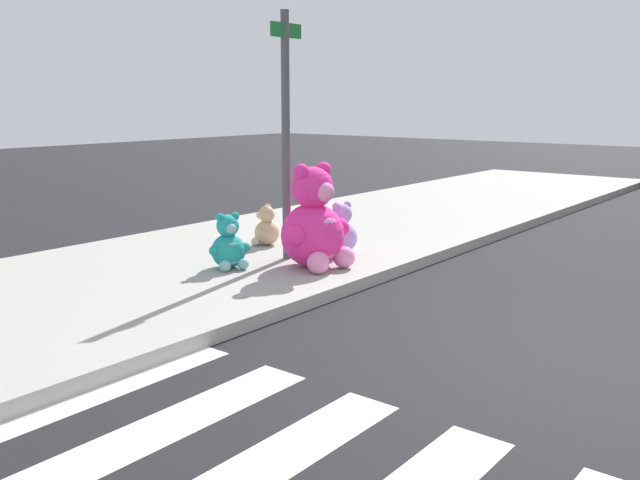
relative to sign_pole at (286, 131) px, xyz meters
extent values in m
plane|color=black|center=(-1.00, -4.40, -1.85)|extent=(60.00, 60.00, 0.00)
cube|color=#9E9B93|center=(-1.00, 0.80, -1.77)|extent=(28.00, 4.40, 0.15)
cube|color=white|center=(-4.31, -2.35, -1.85)|extent=(3.20, 0.45, 0.00)
cube|color=white|center=(-4.31, -1.45, -1.85)|extent=(3.20, 0.45, 0.00)
cylinder|color=#4C4C51|center=(0.00, 0.00, -0.10)|extent=(0.11, 0.11, 3.20)
cube|color=#19722D|center=(0.00, -0.02, 1.25)|extent=(0.56, 0.03, 0.18)
sphere|color=#F22D93|center=(-0.13, -0.55, -1.29)|extent=(0.81, 0.81, 0.81)
ellipsoid|color=pink|center=(-0.17, -0.84, -1.29)|extent=(0.47, 0.24, 0.53)
sphere|color=#F22D93|center=(-0.13, -0.55, -0.69)|extent=(0.53, 0.53, 0.53)
sphere|color=pink|center=(-0.16, -0.77, -0.72)|extent=(0.24, 0.24, 0.24)
sphere|color=#F22D93|center=(0.05, -0.58, -0.47)|extent=(0.20, 0.20, 0.20)
sphere|color=#F22D93|center=(0.24, -0.71, -1.23)|extent=(0.25, 0.25, 0.25)
sphere|color=pink|center=(0.04, -0.92, -1.56)|extent=(0.28, 0.28, 0.28)
sphere|color=#F22D93|center=(-0.31, -0.52, -0.47)|extent=(0.20, 0.20, 0.20)
sphere|color=#F22D93|center=(-0.53, -0.59, -1.23)|extent=(0.25, 0.25, 0.25)
sphere|color=pink|center=(-0.40, -0.86, -1.56)|extent=(0.28, 0.28, 0.28)
sphere|color=#B28CD8|center=(0.73, -0.36, -1.48)|extent=(0.44, 0.44, 0.44)
ellipsoid|color=silver|center=(0.77, -0.21, -1.48)|extent=(0.26, 0.14, 0.29)
sphere|color=#B28CD8|center=(0.73, -0.36, -1.15)|extent=(0.29, 0.29, 0.29)
sphere|color=silver|center=(0.76, -0.24, -1.17)|extent=(0.13, 0.13, 0.13)
sphere|color=#B28CD8|center=(0.64, -0.34, -1.03)|extent=(0.11, 0.11, 0.11)
sphere|color=#B28CD8|center=(0.54, -0.27, -1.44)|extent=(0.14, 0.14, 0.14)
sphere|color=silver|center=(0.65, -0.16, -1.62)|extent=(0.15, 0.15, 0.15)
sphere|color=#B28CD8|center=(0.83, -0.38, -1.03)|extent=(0.11, 0.11, 0.11)
sphere|color=#B28CD8|center=(0.95, -0.35, -1.44)|extent=(0.14, 0.14, 0.14)
sphere|color=silver|center=(0.89, -0.21, -1.62)|extent=(0.15, 0.15, 0.15)
sphere|color=tan|center=(0.48, 0.81, -1.52)|extent=(0.37, 0.37, 0.37)
ellipsoid|color=beige|center=(0.42, 0.93, -1.52)|extent=(0.21, 0.17, 0.24)
sphere|color=tan|center=(0.48, 0.81, -1.24)|extent=(0.24, 0.24, 0.24)
sphere|color=beige|center=(0.43, 0.90, -1.26)|extent=(0.11, 0.11, 0.11)
sphere|color=tan|center=(0.41, 0.77, -1.15)|extent=(0.09, 0.09, 0.09)
sphere|color=tan|center=(0.31, 0.76, -1.49)|extent=(0.11, 0.11, 0.11)
sphere|color=beige|center=(0.32, 0.89, -1.63)|extent=(0.13, 0.13, 0.13)
sphere|color=tan|center=(0.56, 0.86, -1.15)|extent=(0.09, 0.09, 0.09)
sphere|color=tan|center=(0.61, 0.94, -1.49)|extent=(0.11, 0.11, 0.11)
sphere|color=beige|center=(0.49, 1.00, -1.63)|extent=(0.13, 0.13, 0.13)
sphere|color=teal|center=(-0.85, 0.24, -1.48)|extent=(0.43, 0.43, 0.43)
ellipsoid|color=#7BBFBC|center=(-0.91, 0.09, -1.48)|extent=(0.26, 0.18, 0.28)
sphere|color=teal|center=(-0.85, 0.24, -1.16)|extent=(0.28, 0.28, 0.28)
sphere|color=#7BBFBC|center=(-0.90, 0.13, -1.17)|extent=(0.13, 0.13, 0.13)
sphere|color=teal|center=(-0.76, 0.20, -1.04)|extent=(0.11, 0.11, 0.11)
sphere|color=teal|center=(-0.69, 0.11, -1.45)|extent=(0.14, 0.14, 0.14)
sphere|color=#7BBFBC|center=(-0.82, 0.02, -1.62)|extent=(0.15, 0.15, 0.15)
sphere|color=teal|center=(-0.94, 0.28, -1.04)|extent=(0.11, 0.11, 0.11)
sphere|color=teal|center=(-1.06, 0.27, -1.45)|extent=(0.14, 0.14, 0.14)
sphere|color=#7BBFBC|center=(-1.04, 0.12, -1.62)|extent=(0.15, 0.15, 0.15)
camera|label=1|loc=(-6.80, -5.98, 0.40)|focal=38.80mm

